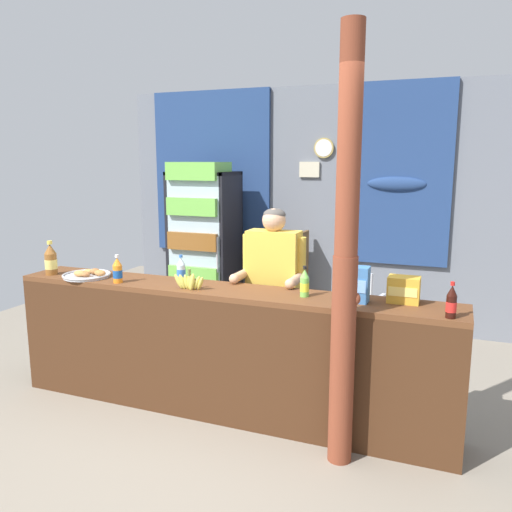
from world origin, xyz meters
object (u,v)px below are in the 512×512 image
shopkeeper (273,279)px  snack_box_biscuit (355,284)px  bottle_shelf_rack (286,276)px  stall_counter (218,343)px  timber_post (345,265)px  soda_bottle_orange_soda (118,271)px  banana_bunch (189,282)px  drink_fridge (203,237)px  soda_bottle_lime_soda (305,284)px  soda_bottle_cola (451,303)px  soda_bottle_water (181,270)px  snack_box_choco_powder (404,290)px  plastic_lawn_chair (356,304)px  pastry_tray (87,275)px  soda_bottle_iced_tea (51,260)px

shopkeeper → snack_box_biscuit: (0.74, -0.44, 0.12)m
bottle_shelf_rack → stall_counter: bearing=-84.1°
timber_post → snack_box_biscuit: (0.00, 0.33, -0.19)m
stall_counter → soda_bottle_orange_soda: size_ratio=15.58×
stall_counter → banana_bunch: (-0.22, -0.01, 0.46)m
drink_fridge → soda_bottle_lime_soda: drink_fridge is taller
stall_counter → soda_bottle_cola: soda_bottle_cola is taller
soda_bottle_water → soda_bottle_lime_soda: soda_bottle_lime_soda is taller
timber_post → snack_box_choco_powder: bearing=53.8°
drink_fridge → soda_bottle_cola: 3.49m
soda_bottle_orange_soda → snack_box_biscuit: size_ratio=0.91×
soda_bottle_orange_soda → soda_bottle_lime_soda: 1.50m
shopkeeper → soda_bottle_water: bearing=-153.0°
drink_fridge → shopkeeper: 2.07m
drink_fridge → snack_box_choco_powder: (2.47, -1.84, 0.03)m
plastic_lawn_chair → soda_bottle_cola: (0.91, -1.88, 0.60)m
drink_fridge → soda_bottle_orange_soda: 2.10m
plastic_lawn_chair → soda_bottle_lime_soda: 1.82m
shopkeeper → snack_box_choco_powder: size_ratio=7.46×
bottle_shelf_rack → drink_fridge: bearing=-159.9°
stall_counter → pastry_tray: pastry_tray is taller
drink_fridge → soda_bottle_water: drink_fridge is taller
stall_counter → shopkeeper: bearing=65.7°
soda_bottle_water → pastry_tray: soda_bottle_water is taller
soda_bottle_cola → banana_bunch: bearing=178.6°
soda_bottle_iced_tea → soda_bottle_lime_soda: size_ratio=1.30×
shopkeeper → soda_bottle_iced_tea: 1.89m
soda_bottle_orange_soda → soda_bottle_cola: size_ratio=0.98×
soda_bottle_orange_soda → bottle_shelf_rack: bearing=75.8°
shopkeeper → stall_counter: bearing=-114.3°
pastry_tray → shopkeeper: bearing=19.0°
timber_post → soda_bottle_orange_soda: size_ratio=12.21×
timber_post → drink_fridge: bearing=133.5°
stall_counter → soda_bottle_water: soda_bottle_water is taller
snack_box_biscuit → soda_bottle_orange_soda: bearing=-176.0°
shopkeeper → snack_box_choco_powder: 1.12m
soda_bottle_cola → pastry_tray: soda_bottle_cola is taller
bottle_shelf_rack → soda_bottle_lime_soda: bearing=-68.8°
soda_bottle_water → banana_bunch: soda_bottle_water is taller
soda_bottle_orange_soda → soda_bottle_cola: soda_bottle_cola is taller
pastry_tray → bottle_shelf_rack: bearing=67.6°
stall_counter → soda_bottle_water: size_ratio=16.38×
stall_counter → banana_bunch: size_ratio=13.43×
stall_counter → drink_fridge: 2.40m
drink_fridge → snack_box_choco_powder: 3.09m
drink_fridge → snack_box_choco_powder: bearing=-36.7°
snack_box_choco_powder → stall_counter: bearing=-171.0°
soda_bottle_orange_soda → soda_bottle_cola: 2.47m
bottle_shelf_rack → soda_bottle_water: bearing=-94.5°
bottle_shelf_rack → banana_bunch: (0.02, -2.40, 0.46)m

